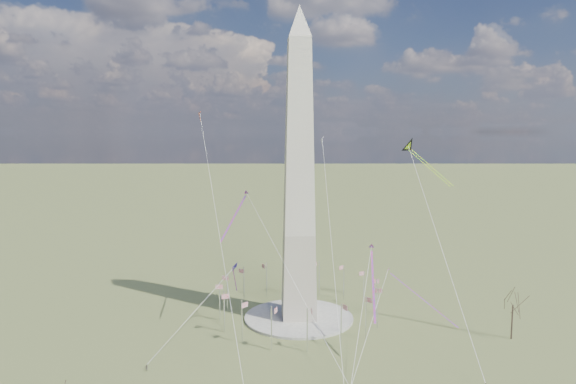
{
  "coord_description": "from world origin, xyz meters",
  "views": [
    {
      "loc": [
        -15.03,
        -163.48,
        61.64
      ],
      "look_at": [
        -3.57,
        0.0,
        42.4
      ],
      "focal_mm": 32.0,
      "sensor_mm": 36.0,
      "label": 1
    }
  ],
  "objects": [
    {
      "name": "kite_delta_black",
      "position": [
        41.43,
        15.89,
        55.64
      ],
      "size": [
        15.89,
        18.03,
        16.18
      ],
      "rotation": [
        0.0,
        0.0,
        3.82
      ],
      "color": "black",
      "rests_on": "ground"
    },
    {
      "name": "flagpole_ring",
      "position": [
        -0.0,
        -0.0,
        7.27
      ],
      "size": [
        54.4,
        54.4,
        13.0
      ],
      "color": "white",
      "rests_on": "ground"
    },
    {
      "name": "kite_streamer_right",
      "position": [
        36.71,
        -3.43,
        10.4
      ],
      "size": [
        20.41,
        15.35,
        16.62
      ],
      "rotation": [
        0.0,
        0.0,
        4.08
      ],
      "color": "#FA2731",
      "rests_on": "ground"
    },
    {
      "name": "ground",
      "position": [
        0.0,
        0.0,
        0.0
      ],
      "size": [
        2000.0,
        2000.0,
        0.0
      ],
      "primitive_type": "plane",
      "color": "#606633",
      "rests_on": "ground"
    },
    {
      "name": "kite_diamond_purple",
      "position": [
        -21.0,
        -0.03,
        17.05
      ],
      "size": [
        1.81,
        3.08,
        9.79
      ],
      "rotation": [
        0.0,
        0.0,
        2.76
      ],
      "color": "navy",
      "rests_on": "ground"
    },
    {
      "name": "plaza",
      "position": [
        0.0,
        0.0,
        0.4
      ],
      "size": [
        36.0,
        36.0,
        0.8
      ],
      "primitive_type": "cylinder",
      "color": "beige",
      "rests_on": "ground"
    },
    {
      "name": "kite_small_white",
      "position": [
        12.67,
        38.54,
        58.56
      ],
      "size": [
        1.36,
        1.98,
        4.17
      ],
      "rotation": [
        0.0,
        0.0,
        2.46
      ],
      "color": "white",
      "rests_on": "ground"
    },
    {
      "name": "tree_near",
      "position": [
        61.98,
        -21.23,
        11.31
      ],
      "size": [
        9.06,
        9.06,
        15.86
      ],
      "color": "#4B382D",
      "rests_on": "ground"
    },
    {
      "name": "kite_streamer_left",
      "position": [
        19.83,
        -19.6,
        21.3
      ],
      "size": [
        5.72,
        24.06,
        16.63
      ],
      "rotation": [
        0.0,
        0.0,
        2.96
      ],
      "color": "#FA2731",
      "rests_on": "ground"
    },
    {
      "name": "washington_monument",
      "position": [
        0.0,
        0.0,
        47.95
      ],
      "size": [
        15.56,
        15.56,
        100.0
      ],
      "color": "#BCB39D",
      "rests_on": "plaza"
    },
    {
      "name": "kite_small_red",
      "position": [
        -34.09,
        28.65,
        68.18
      ],
      "size": [
        1.21,
        1.83,
        3.96
      ],
      "rotation": [
        0.0,
        0.0,
        2.57
      ],
      "color": "red",
      "rests_on": "ground"
    },
    {
      "name": "person_west",
      "position": [
        -42.8,
        -34.37,
        0.79
      ],
      "size": [
        0.96,
        0.88,
        1.58
      ],
      "primitive_type": "imported",
      "rotation": [
        0.0,
        0.0,
        2.68
      ],
      "color": "gray",
      "rests_on": "ground"
    },
    {
      "name": "kite_streamer_mid",
      "position": [
        -19.81,
        0.53,
        36.7
      ],
      "size": [
        8.98,
        18.99,
        13.81
      ],
      "rotation": [
        0.0,
        0.0,
        2.74
      ],
      "color": "#FA2731",
      "rests_on": "ground"
    }
  ]
}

